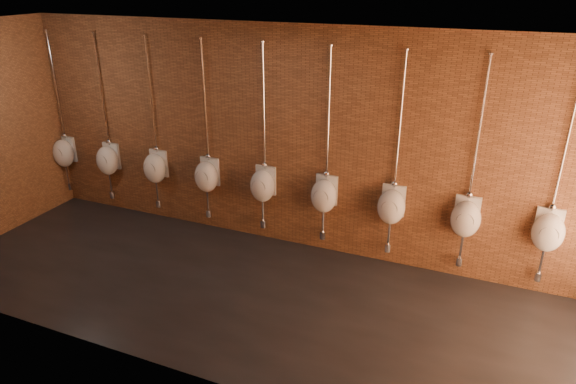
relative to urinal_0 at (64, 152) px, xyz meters
name	(u,v)px	position (x,y,z in m)	size (l,w,h in m)	color
ground	(244,293)	(4.15, -1.37, -0.93)	(8.50, 8.50, 0.00)	black
room_shell	(238,144)	(4.15, -1.37, 1.08)	(8.54, 3.04, 3.22)	black
urinal_0	(64,152)	(0.00, 0.00, 0.00)	(0.38, 0.33, 2.72)	white
urinal_1	(108,159)	(0.95, 0.00, 0.00)	(0.38, 0.33, 2.72)	white
urinal_2	(155,167)	(1.90, 0.00, 0.00)	(0.38, 0.33, 2.72)	white
urinal_3	(207,176)	(2.85, 0.00, 0.00)	(0.38, 0.33, 2.72)	white
urinal_4	(263,185)	(3.79, 0.00, 0.00)	(0.38, 0.33, 2.72)	white
urinal_5	(324,195)	(4.74, 0.00, 0.00)	(0.38, 0.33, 2.72)	white
urinal_6	(391,206)	(5.69, 0.00, 0.00)	(0.38, 0.33, 2.72)	white
urinal_7	(466,218)	(6.64, 0.00, 0.00)	(0.38, 0.33, 2.72)	white
urinal_8	(548,231)	(7.59, 0.00, 0.00)	(0.38, 0.33, 2.72)	white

